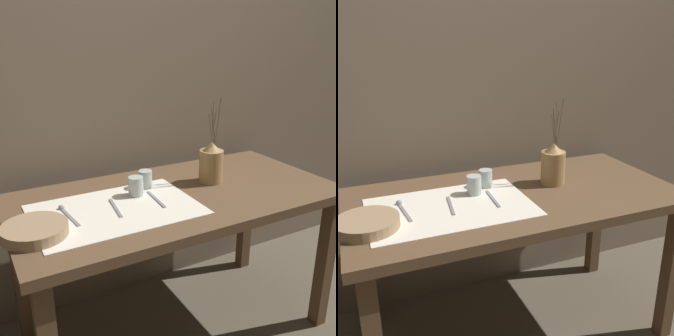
{
  "view_description": "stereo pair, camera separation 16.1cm",
  "coord_description": "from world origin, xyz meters",
  "views": [
    {
      "loc": [
        -0.78,
        -1.34,
        1.35
      ],
      "look_at": [
        -0.04,
        0.0,
        0.83
      ],
      "focal_mm": 42.0,
      "sensor_mm": 36.0,
      "label": 1
    },
    {
      "loc": [
        -0.63,
        -1.41,
        1.35
      ],
      "look_at": [
        -0.04,
        0.0,
        0.83
      ],
      "focal_mm": 42.0,
      "sensor_mm": 36.0,
      "label": 2
    }
  ],
  "objects": [
    {
      "name": "glass_tumbler_near",
      "position": [
        -0.17,
        0.06,
        0.75
      ],
      "size": [
        0.06,
        0.06,
        0.08
      ],
      "color": "#B7C1BC",
      "rests_on": "wooden_table"
    },
    {
      "name": "wooden_table",
      "position": [
        0.0,
        0.0,
        0.62
      ],
      "size": [
        1.39,
        0.7,
        0.71
      ],
      "color": "brown",
      "rests_on": "ground_plane"
    },
    {
      "name": "linen_cloth",
      "position": [
        -0.29,
        -0.03,
        0.71
      ],
      "size": [
        0.63,
        0.42,
        0.0
      ],
      "color": "silver",
      "rests_on": "wooden_table"
    },
    {
      "name": "ground_plane",
      "position": [
        0.0,
        0.0,
        0.0
      ],
      "size": [
        12.0,
        12.0,
        0.0
      ],
      "primitive_type": "plane",
      "color": "brown"
    },
    {
      "name": "spoon_outer",
      "position": [
        -0.47,
        0.04,
        0.72
      ],
      "size": [
        0.04,
        0.19,
        0.02
      ],
      "color": "gray",
      "rests_on": "wooden_table"
    },
    {
      "name": "wooden_bowl",
      "position": [
        -0.61,
        -0.09,
        0.73
      ],
      "size": [
        0.22,
        0.22,
        0.04
      ],
      "color": "#9E7F5B",
      "rests_on": "wooden_table"
    },
    {
      "name": "pitcher_with_flowers",
      "position": [
        0.2,
        0.04,
        0.8
      ],
      "size": [
        0.11,
        0.11,
        0.39
      ],
      "color": "#A87F4C",
      "rests_on": "wooden_table"
    },
    {
      "name": "glass_tumbler_far",
      "position": [
        -0.09,
        0.12,
        0.75
      ],
      "size": [
        0.06,
        0.06,
        0.08
      ],
      "color": "#B7C1BC",
      "rests_on": "wooden_table"
    },
    {
      "name": "knife_center",
      "position": [
        -0.29,
        -0.02,
        0.72
      ],
      "size": [
        0.03,
        0.18,
        0.0
      ],
      "color": "gray",
      "rests_on": "wooden_table"
    },
    {
      "name": "stone_wall_back",
      "position": [
        0.0,
        0.46,
        1.2
      ],
      "size": [
        7.0,
        0.06,
        2.4
      ],
      "color": "#7A6B56",
      "rests_on": "ground_plane"
    },
    {
      "name": "fork_outer",
      "position": [
        -0.11,
        -0.03,
        0.72
      ],
      "size": [
        0.02,
        0.18,
        0.0
      ],
      "color": "gray",
      "rests_on": "wooden_table"
    }
  ]
}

